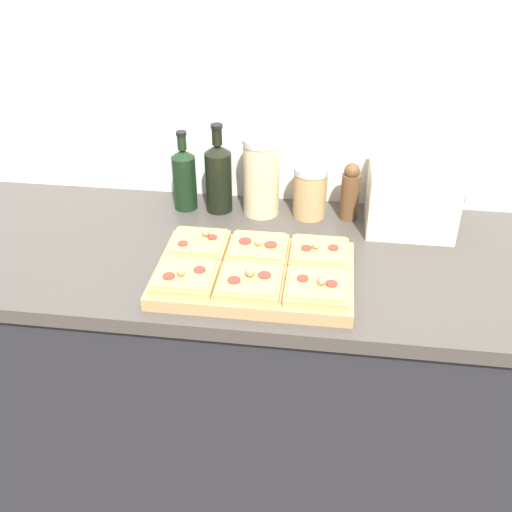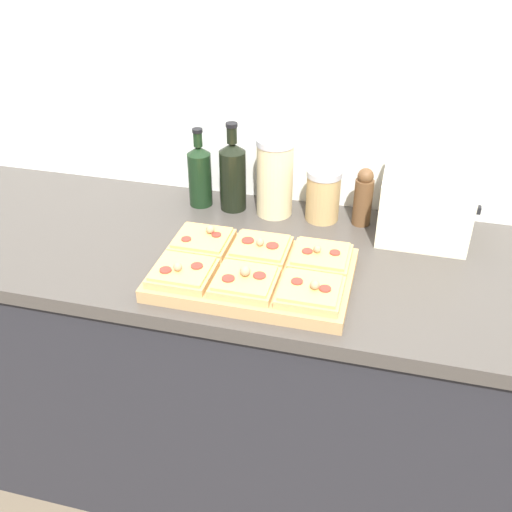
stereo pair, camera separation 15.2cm
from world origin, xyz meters
The scene contains 15 objects.
wall_back centered at (0.00, 0.67, 1.25)m, with size 6.00×0.06×2.50m.
kitchen_counter centered at (0.00, 0.32, 0.45)m, with size 2.63×0.67×0.89m.
cutting_board centered at (0.04, 0.19, 0.91)m, with size 0.50×0.32×0.03m, color tan.
pizza_slice_back_left centered at (-0.12, 0.26, 0.94)m, with size 0.15×0.14×0.05m.
pizza_slice_back_center centered at (0.04, 0.26, 0.94)m, with size 0.15×0.14×0.05m.
pizza_slice_back_right centered at (0.19, 0.26, 0.94)m, with size 0.15×0.14×0.05m.
pizza_slice_front_left centered at (-0.12, 0.11, 0.94)m, with size 0.15×0.14×0.05m.
pizza_slice_front_center centered at (0.04, 0.11, 0.94)m, with size 0.15×0.14×0.05m.
pizza_slice_front_right centered at (0.19, 0.11, 0.94)m, with size 0.15×0.14×0.05m.
olive_oil_bottle centered at (-0.23, 0.55, 0.99)m, with size 0.07×0.07×0.25m.
wine_bottle centered at (-0.12, 0.55, 1.00)m, with size 0.08×0.08×0.27m.
grain_jar_tall centered at (0.01, 0.55, 1.01)m, with size 0.11×0.11×0.24m.
grain_jar_short centered at (0.15, 0.55, 0.97)m, with size 0.10×0.10×0.16m.
pepper_mill centered at (0.27, 0.55, 0.98)m, with size 0.05×0.05×0.18m.
toaster_oven centered at (0.44, 0.52, 0.98)m, with size 0.27×0.20×0.19m.
Camera 2 is at (0.35, -1.02, 1.77)m, focal length 42.00 mm.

